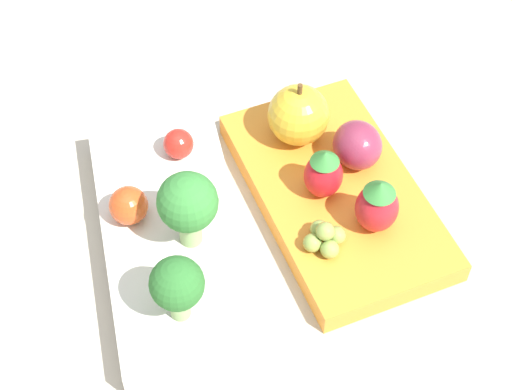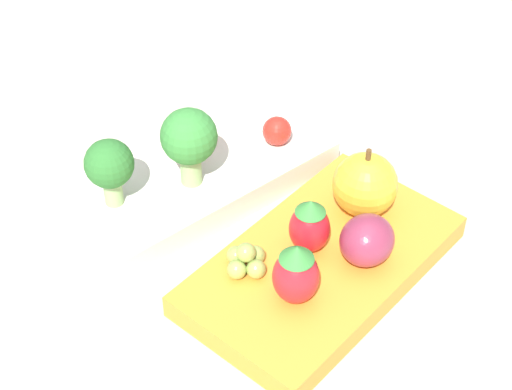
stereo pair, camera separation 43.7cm
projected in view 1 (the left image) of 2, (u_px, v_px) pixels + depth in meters
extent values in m
plane|color=#BCB29E|center=(252.00, 227.00, 0.62)|extent=(4.00, 4.00, 0.00)
cube|color=silver|center=(174.00, 241.00, 0.60)|extent=(0.22, 0.12, 0.02)
cube|color=orange|center=(334.00, 191.00, 0.63)|extent=(0.20, 0.12, 0.02)
cylinder|color=#93B770|center=(180.00, 305.00, 0.54)|extent=(0.01, 0.01, 0.02)
sphere|color=#2D702D|center=(177.00, 284.00, 0.52)|extent=(0.04, 0.04, 0.04)
cylinder|color=#93B770|center=(190.00, 228.00, 0.58)|extent=(0.02, 0.02, 0.02)
sphere|color=#388438|center=(188.00, 202.00, 0.56)|extent=(0.04, 0.04, 0.04)
sphere|color=red|center=(178.00, 144.00, 0.63)|extent=(0.02, 0.02, 0.02)
sphere|color=#DB4C1E|center=(129.00, 205.00, 0.59)|extent=(0.03, 0.03, 0.03)
sphere|color=gold|center=(298.00, 115.00, 0.64)|extent=(0.05, 0.05, 0.05)
cylinder|color=brown|center=(300.00, 90.00, 0.62)|extent=(0.00, 0.00, 0.01)
ellipsoid|color=red|center=(321.00, 171.00, 0.61)|extent=(0.03, 0.03, 0.04)
cone|color=#388438|center=(323.00, 153.00, 0.59)|extent=(0.02, 0.02, 0.01)
ellipsoid|color=red|center=(377.00, 208.00, 0.59)|extent=(0.03, 0.03, 0.04)
cone|color=#388438|center=(380.00, 188.00, 0.57)|extent=(0.02, 0.02, 0.01)
ellipsoid|color=#892D47|center=(357.00, 145.00, 0.63)|extent=(0.04, 0.04, 0.03)
sphere|color=#8EA84C|center=(319.00, 229.00, 0.59)|extent=(0.01, 0.01, 0.01)
sphere|color=#8EA84C|center=(312.00, 243.00, 0.59)|extent=(0.01, 0.01, 0.01)
sphere|color=#8EA84C|center=(330.00, 249.00, 0.58)|extent=(0.01, 0.01, 0.01)
sphere|color=#8EA84C|center=(336.00, 235.00, 0.59)|extent=(0.01, 0.01, 0.01)
sphere|color=#8EA84C|center=(325.00, 231.00, 0.58)|extent=(0.01, 0.01, 0.01)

